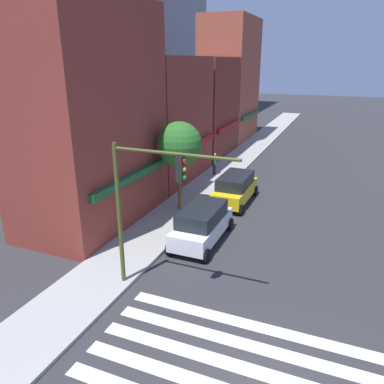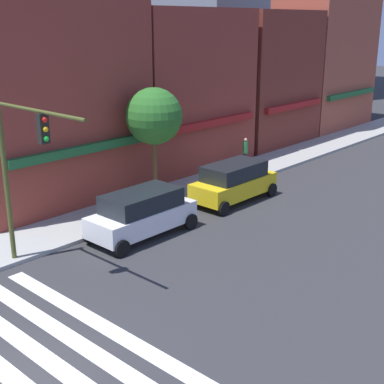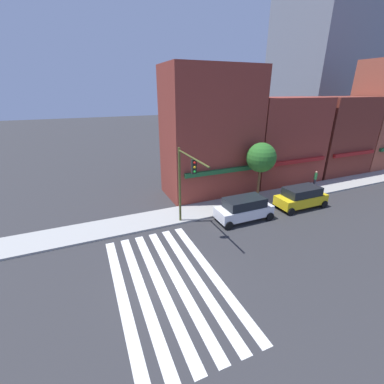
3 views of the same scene
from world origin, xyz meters
TOP-DOWN VIEW (x-y plane):
  - sidewalk_left at (0.00, 7.50)m, footprint 120.00×3.00m
  - storefront_row at (21.93, 11.50)m, footprint 35.33×5.30m
  - traffic_signal at (3.15, 5.22)m, footprint 0.32×5.02m
  - suv_white at (8.08, 4.70)m, footprint 4.71×2.12m
  - suv_yellow at (14.22, 4.70)m, footprint 4.71×2.12m
  - pedestrian_green_top at (19.42, 7.93)m, footprint 0.32×0.32m
  - street_tree at (11.53, 7.50)m, footprint 2.71×2.71m

SIDE VIEW (x-z plane):
  - sidewalk_left at x=0.00m, z-range 0.00..0.15m
  - suv_white at x=8.08m, z-range 0.06..2.00m
  - suv_yellow at x=14.22m, z-range 0.06..2.00m
  - pedestrian_green_top at x=19.42m, z-range 0.19..1.96m
  - traffic_signal at x=3.15m, z-range 1.15..7.27m
  - street_tree at x=11.53m, z-range 1.52..7.01m
  - storefront_row at x=21.93m, z-range -1.06..12.50m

